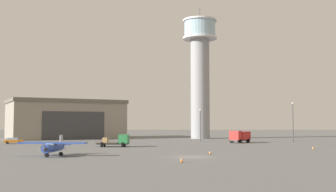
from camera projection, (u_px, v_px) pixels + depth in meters
ground_plane at (191, 157)px, 56.56m from camera, size 400.00×400.00×0.00m
control_tower at (200, 67)px, 120.74m from camera, size 10.19×10.19×39.63m
hangar at (65, 119)px, 121.11m from camera, size 38.34×33.47×11.39m
airplane_blue at (53, 147)px, 58.07m from camera, size 9.89×7.76×2.91m
truck_flatbed_green at (118, 141)px, 79.45m from camera, size 6.52×3.71×2.42m
truck_box_red at (240, 136)px, 94.81m from camera, size 5.60×5.92×2.84m
car_orange at (14, 140)px, 90.72m from camera, size 4.29×2.85×1.37m
light_post_north at (200, 122)px, 101.57m from camera, size 0.44×0.44×8.11m
light_post_centre at (293, 119)px, 99.72m from camera, size 0.44×0.44×9.75m
traffic_cone_near_left at (313, 148)px, 71.32m from camera, size 0.36×0.36×0.58m
traffic_cone_near_right at (181, 160)px, 48.64m from camera, size 0.36×0.36×0.69m
traffic_cone_mid_apron at (210, 153)px, 61.05m from camera, size 0.36×0.36×0.54m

